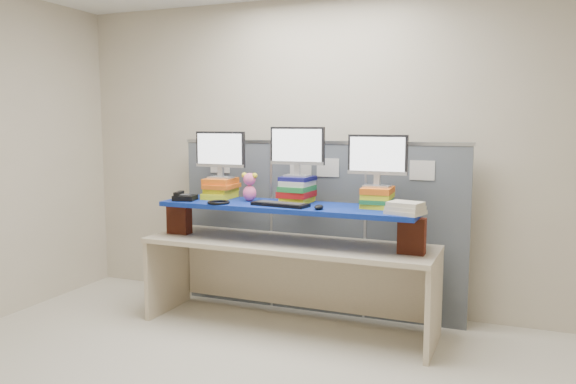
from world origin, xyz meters
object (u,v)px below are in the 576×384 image
at_px(monitor_center, 297,148).
at_px(monitor_right, 377,157).
at_px(blue_board, 288,207).
at_px(desk_phone, 184,197).
at_px(desk, 288,259).
at_px(keyboard, 280,204).
at_px(monitor_left, 220,152).

relative_size(monitor_center, monitor_right, 1.00).
height_order(blue_board, desk_phone, desk_phone).
xyz_separation_m(desk, monitor_right, (0.70, 0.10, 0.84)).
bearing_deg(monitor_center, keyboard, -103.22).
relative_size(blue_board, monitor_right, 4.55).
bearing_deg(desk, monitor_right, 9.64).
distance_m(monitor_left, keyboard, 0.80).
bearing_deg(desk_phone, monitor_center, 1.35).
bearing_deg(monitor_left, blue_board, -9.85).
relative_size(blue_board, monitor_left, 4.55).
height_order(keyboard, desk_phone, desk_phone).
height_order(blue_board, monitor_right, monitor_right).
bearing_deg(monitor_left, monitor_right, -0.00).
distance_m(blue_board, keyboard, 0.12).
xyz_separation_m(desk, monitor_left, (-0.68, 0.13, 0.86)).
bearing_deg(monitor_right, desk_phone, -171.26).
height_order(blue_board, monitor_left, monitor_left).
bearing_deg(desk, desk_phone, -171.96).
distance_m(keyboard, desk_phone, 0.88).
height_order(monitor_left, monitor_center, monitor_center).
xyz_separation_m(monitor_center, monitor_right, (0.66, -0.01, -0.06)).
height_order(desk, blue_board, blue_board).
height_order(desk, monitor_left, monitor_left).
xyz_separation_m(monitor_right, desk_phone, (-1.60, -0.21, -0.36)).
xyz_separation_m(monitor_right, keyboard, (-0.72, -0.21, -0.37)).
bearing_deg(keyboard, blue_board, 86.24).
height_order(monitor_left, monitor_right, monitor_left).
bearing_deg(monitor_right, monitor_center, 180.00).
relative_size(desk, monitor_center, 5.16).
bearing_deg(monitor_left, desk, -9.85).
relative_size(blue_board, monitor_center, 4.55).
bearing_deg(blue_board, desk_phone, -171.96).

